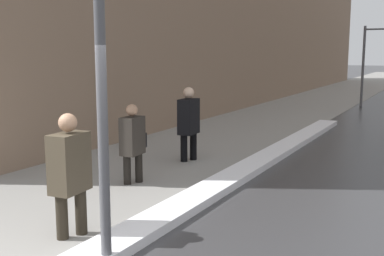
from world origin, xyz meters
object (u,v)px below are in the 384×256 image
(lamp_post, at_px, (99,18))
(pedestrian_with_shoulder_bag, at_px, (133,140))
(pedestrian_in_glasses, at_px, (70,170))
(pedestrian_trailing, at_px, (189,120))
(traffic_light_near, at_px, (381,49))

(lamp_post, relative_size, pedestrian_with_shoulder_bag, 3.11)
(pedestrian_in_glasses, height_order, pedestrian_with_shoulder_bag, pedestrian_in_glasses)
(pedestrian_trailing, bearing_deg, lamp_post, 14.35)
(lamp_post, bearing_deg, pedestrian_trailing, 108.60)
(pedestrian_in_glasses, relative_size, pedestrian_trailing, 1.00)
(lamp_post, relative_size, traffic_light_near, 1.33)
(lamp_post, height_order, pedestrian_in_glasses, lamp_post)
(pedestrian_with_shoulder_bag, bearing_deg, traffic_light_near, 166.69)
(traffic_light_near, xyz_separation_m, pedestrian_trailing, (-2.33, -12.59, -1.59))
(pedestrian_trailing, bearing_deg, traffic_light_near, 165.29)
(traffic_light_near, height_order, pedestrian_in_glasses, traffic_light_near)
(pedestrian_in_glasses, bearing_deg, traffic_light_near, 170.59)
(traffic_light_near, bearing_deg, lamp_post, -85.01)
(lamp_post, distance_m, traffic_light_near, 17.68)
(pedestrian_trailing, bearing_deg, pedestrian_in_glasses, 5.25)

